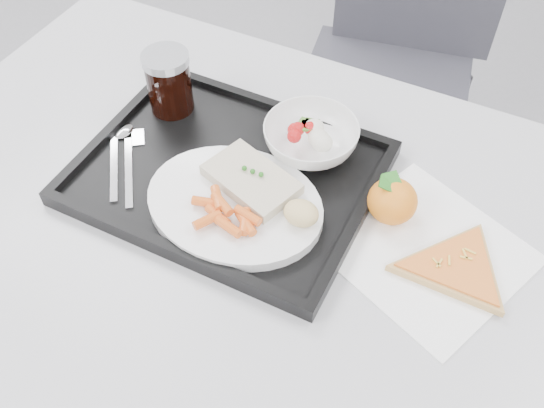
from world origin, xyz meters
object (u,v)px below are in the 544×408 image
object	(u,v)px
table	(252,240)
salad_bowl	(311,138)
chair	(399,45)
pizza_slice	(456,268)
dinner_plate	(235,204)
cola_glass	(169,81)
tangerine	(392,201)
tray	(228,175)

from	to	relation	value
table	salad_bowl	distance (m)	0.19
chair	salad_bowl	bearing A→B (deg)	-86.90
pizza_slice	table	bearing A→B (deg)	-173.40
dinner_plate	cola_glass	distance (m)	0.26
dinner_plate	pizza_slice	distance (m)	0.33
chair	tangerine	distance (m)	0.78
chair	salad_bowl	world-z (taller)	chair
dinner_plate	tangerine	world-z (taller)	tangerine
table	dinner_plate	distance (m)	0.09
salad_bowl	chair	bearing A→B (deg)	93.10
cola_glass	pizza_slice	world-z (taller)	cola_glass
table	tangerine	size ratio (longest dim) A/B	12.68
table	pizza_slice	world-z (taller)	pizza_slice
tray	pizza_slice	xyz separation A→B (m)	(0.37, -0.01, 0.00)
cola_glass	salad_bowl	bearing A→B (deg)	3.33
cola_glass	tray	bearing A→B (deg)	-29.68
chair	tangerine	bearing A→B (deg)	-74.76
chair	salad_bowl	xyz separation A→B (m)	(0.04, -0.65, 0.25)
cola_glass	tangerine	xyz separation A→B (m)	(0.41, -0.05, -0.04)
table	tray	distance (m)	0.11
tray	cola_glass	bearing A→B (deg)	150.32
table	tangerine	world-z (taller)	tangerine
salad_bowl	pizza_slice	world-z (taller)	salad_bowl
salad_bowl	pizza_slice	distance (m)	0.30
table	salad_bowl	world-z (taller)	salad_bowl
salad_bowl	pizza_slice	xyz separation A→B (m)	(0.28, -0.12, -0.03)
dinner_plate	cola_glass	xyz separation A→B (m)	(-0.21, 0.15, 0.05)
table	salad_bowl	xyz separation A→B (m)	(0.03, 0.15, 0.11)
tray	salad_bowl	distance (m)	0.14
table	dinner_plate	bearing A→B (deg)	-148.42
salad_bowl	cola_glass	distance (m)	0.26
tangerine	pizza_slice	world-z (taller)	tangerine
table	chair	size ratio (longest dim) A/B	1.29
dinner_plate	pizza_slice	size ratio (longest dim) A/B	1.03
dinner_plate	tangerine	size ratio (longest dim) A/B	2.85
table	dinner_plate	world-z (taller)	dinner_plate
table	tangerine	bearing A→B (deg)	25.34
tangerine	pizza_slice	size ratio (longest dim) A/B	0.36
pizza_slice	chair	bearing A→B (deg)	112.01
chair	pizza_slice	distance (m)	0.86
chair	dinner_plate	bearing A→B (deg)	-90.91
chair	salad_bowl	distance (m)	0.70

